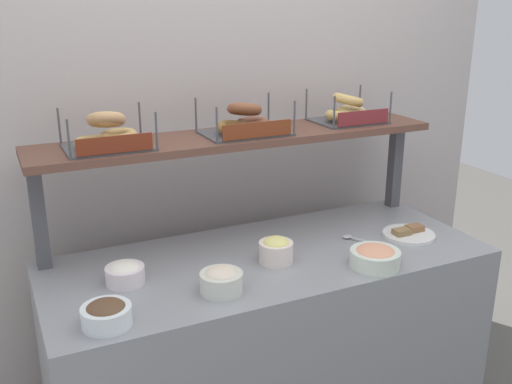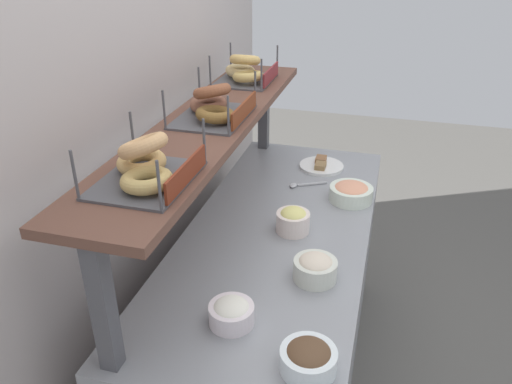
{
  "view_description": "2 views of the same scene",
  "coord_description": "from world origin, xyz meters",
  "px_view_note": "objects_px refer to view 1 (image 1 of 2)",
  "views": [
    {
      "loc": [
        -0.93,
        -1.85,
        1.8
      ],
      "look_at": [
        -0.03,
        0.06,
        1.1
      ],
      "focal_mm": 40.91,
      "sensor_mm": 36.0,
      "label": 1
    },
    {
      "loc": [
        -1.65,
        -0.37,
        1.9
      ],
      "look_at": [
        -0.04,
        0.08,
        1.03
      ],
      "focal_mm": 35.39,
      "sensor_mm": 36.0,
      "label": 2
    }
  ],
  "objects_px": {
    "bowl_chocolate_spread": "(106,314)",
    "serving_plate_white": "(409,234)",
    "bowl_cream_cheese": "(125,273)",
    "bowl_lox_spread": "(375,256)",
    "bowl_potato_salad": "(221,280)",
    "serving_spoon_near_plate": "(356,239)",
    "bowl_egg_salad": "(275,250)",
    "bagel_basket_sesame": "(107,136)",
    "bagel_basket_cinnamon_raisin": "(244,123)",
    "bagel_basket_plain": "(348,112)"
  },
  "relations": [
    {
      "from": "serving_spoon_near_plate",
      "to": "bowl_cream_cheese",
      "type": "bearing_deg",
      "value": 178.26
    },
    {
      "from": "bowl_lox_spread",
      "to": "bagel_basket_sesame",
      "type": "xyz_separation_m",
      "value": [
        -0.85,
        0.5,
        0.44
      ]
    },
    {
      "from": "bowl_lox_spread",
      "to": "bagel_basket_plain",
      "type": "distance_m",
      "value": 0.72
    },
    {
      "from": "bowl_potato_salad",
      "to": "serving_spoon_near_plate",
      "type": "relative_size",
      "value": 0.92
    },
    {
      "from": "bowl_potato_salad",
      "to": "bowl_lox_spread",
      "type": "xyz_separation_m",
      "value": [
        0.59,
        -0.06,
        -0.01
      ]
    },
    {
      "from": "bagel_basket_sesame",
      "to": "bowl_potato_salad",
      "type": "bearing_deg",
      "value": -59.9
    },
    {
      "from": "bowl_cream_cheese",
      "to": "bagel_basket_cinnamon_raisin",
      "type": "height_order",
      "value": "bagel_basket_cinnamon_raisin"
    },
    {
      "from": "bagel_basket_plain",
      "to": "bowl_potato_salad",
      "type": "bearing_deg",
      "value": -149.27
    },
    {
      "from": "bowl_potato_salad",
      "to": "serving_plate_white",
      "type": "height_order",
      "value": "bowl_potato_salad"
    },
    {
      "from": "bowl_egg_salad",
      "to": "bagel_basket_cinnamon_raisin",
      "type": "height_order",
      "value": "bagel_basket_cinnamon_raisin"
    },
    {
      "from": "serving_plate_white",
      "to": "bowl_potato_salad",
      "type": "bearing_deg",
      "value": -172.43
    },
    {
      "from": "bowl_chocolate_spread",
      "to": "serving_spoon_near_plate",
      "type": "relative_size",
      "value": 0.96
    },
    {
      "from": "bowl_cream_cheese",
      "to": "bagel_basket_sesame",
      "type": "height_order",
      "value": "bagel_basket_sesame"
    },
    {
      "from": "bagel_basket_cinnamon_raisin",
      "to": "bowl_potato_salad",
      "type": "bearing_deg",
      "value": -122.96
    },
    {
      "from": "bowl_potato_salad",
      "to": "bagel_basket_sesame",
      "type": "distance_m",
      "value": 0.67
    },
    {
      "from": "bowl_cream_cheese",
      "to": "bowl_potato_salad",
      "type": "bearing_deg",
      "value": -35.92
    },
    {
      "from": "serving_plate_white",
      "to": "bagel_basket_cinnamon_raisin",
      "type": "distance_m",
      "value": 0.83
    },
    {
      "from": "serving_spoon_near_plate",
      "to": "bagel_basket_plain",
      "type": "relative_size",
      "value": 0.53
    },
    {
      "from": "bowl_potato_salad",
      "to": "bagel_basket_sesame",
      "type": "bearing_deg",
      "value": 120.1
    },
    {
      "from": "bowl_egg_salad",
      "to": "bowl_lox_spread",
      "type": "bearing_deg",
      "value": -30.72
    },
    {
      "from": "bowl_potato_salad",
      "to": "serving_spoon_near_plate",
      "type": "height_order",
      "value": "bowl_potato_salad"
    },
    {
      "from": "bowl_egg_salad",
      "to": "bowl_chocolate_spread",
      "type": "distance_m",
      "value": 0.69
    },
    {
      "from": "bagel_basket_plain",
      "to": "bagel_basket_sesame",
      "type": "bearing_deg",
      "value": -178.23
    },
    {
      "from": "bowl_cream_cheese",
      "to": "bowl_potato_salad",
      "type": "height_order",
      "value": "bowl_potato_salad"
    },
    {
      "from": "serving_plate_white",
      "to": "bagel_basket_plain",
      "type": "height_order",
      "value": "bagel_basket_plain"
    },
    {
      "from": "bowl_egg_salad",
      "to": "bowl_cream_cheese",
      "type": "bearing_deg",
      "value": 172.83
    },
    {
      "from": "bowl_cream_cheese",
      "to": "bowl_lox_spread",
      "type": "relative_size",
      "value": 0.73
    },
    {
      "from": "bowl_egg_salad",
      "to": "bowl_chocolate_spread",
      "type": "bearing_deg",
      "value": -164.75
    },
    {
      "from": "bowl_egg_salad",
      "to": "bowl_lox_spread",
      "type": "distance_m",
      "value": 0.37
    },
    {
      "from": "bowl_egg_salad",
      "to": "bowl_potato_salad",
      "type": "relative_size",
      "value": 0.89
    },
    {
      "from": "bowl_egg_salad",
      "to": "bagel_basket_cinnamon_raisin",
      "type": "bearing_deg",
      "value": 86.88
    },
    {
      "from": "bagel_basket_cinnamon_raisin",
      "to": "bowl_cream_cheese",
      "type": "bearing_deg",
      "value": -156.85
    },
    {
      "from": "bowl_lox_spread",
      "to": "bagel_basket_cinnamon_raisin",
      "type": "height_order",
      "value": "bagel_basket_cinnamon_raisin"
    },
    {
      "from": "bowl_egg_salad",
      "to": "serving_plate_white",
      "type": "bearing_deg",
      "value": -1.34
    },
    {
      "from": "bagel_basket_cinnamon_raisin",
      "to": "bagel_basket_plain",
      "type": "xyz_separation_m",
      "value": [
        0.51,
        0.03,
        0.0
      ]
    },
    {
      "from": "bowl_egg_salad",
      "to": "bagel_basket_plain",
      "type": "bearing_deg",
      "value": 32.96
    },
    {
      "from": "bowl_potato_salad",
      "to": "bagel_basket_plain",
      "type": "distance_m",
      "value": 1.03
    },
    {
      "from": "bowl_potato_salad",
      "to": "serving_plate_white",
      "type": "xyz_separation_m",
      "value": [
        0.9,
        0.12,
        -0.03
      ]
    },
    {
      "from": "bowl_lox_spread",
      "to": "bagel_basket_plain",
      "type": "relative_size",
      "value": 0.62
    },
    {
      "from": "bowl_lox_spread",
      "to": "serving_spoon_near_plate",
      "type": "distance_m",
      "value": 0.25
    },
    {
      "from": "bowl_chocolate_spread",
      "to": "bagel_basket_cinnamon_raisin",
      "type": "bearing_deg",
      "value": 35.85
    },
    {
      "from": "bagel_basket_sesame",
      "to": "bowl_chocolate_spread",
      "type": "bearing_deg",
      "value": -105.75
    },
    {
      "from": "bowl_chocolate_spread",
      "to": "serving_plate_white",
      "type": "height_order",
      "value": "bowl_chocolate_spread"
    },
    {
      "from": "bagel_basket_sesame",
      "to": "bowl_lox_spread",
      "type": "bearing_deg",
      "value": -30.5
    },
    {
      "from": "bowl_egg_salad",
      "to": "bagel_basket_sesame",
      "type": "xyz_separation_m",
      "value": [
        -0.53,
        0.31,
        0.43
      ]
    },
    {
      "from": "bowl_cream_cheese",
      "to": "bowl_lox_spread",
      "type": "height_order",
      "value": "same"
    },
    {
      "from": "bagel_basket_sesame",
      "to": "bagel_basket_cinnamon_raisin",
      "type": "xyz_separation_m",
      "value": [
        0.55,
        0.0,
        -0.0
      ]
    },
    {
      "from": "bowl_cream_cheese",
      "to": "bowl_potato_salad",
      "type": "distance_m",
      "value": 0.35
    },
    {
      "from": "bowl_cream_cheese",
      "to": "serving_spoon_near_plate",
      "type": "height_order",
      "value": "bowl_cream_cheese"
    },
    {
      "from": "bowl_egg_salad",
      "to": "bagel_basket_sesame",
      "type": "height_order",
      "value": "bagel_basket_sesame"
    }
  ]
}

